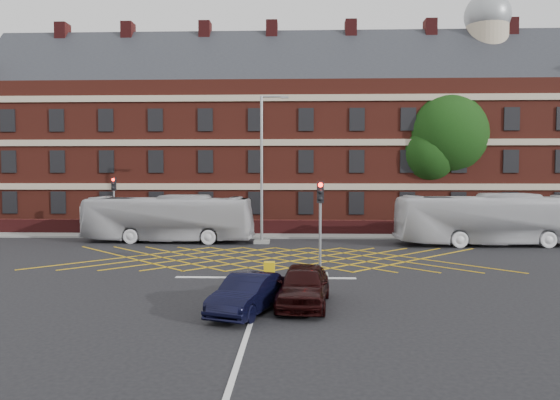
{
  "coord_description": "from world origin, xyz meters",
  "views": [
    {
      "loc": [
        1.52,
        -27.35,
        4.71
      ],
      "look_at": [
        0.47,
        1.5,
        3.19
      ],
      "focal_mm": 35.0,
      "sensor_mm": 36.0,
      "label": 1
    }
  ],
  "objects_px": {
    "deciduous_tree": "(444,141)",
    "street_lamp": "(263,192)",
    "car_maroon": "(303,285)",
    "traffic_light_far": "(114,212)",
    "bus_left": "(168,218)",
    "bus_right": "(490,219)",
    "traffic_light_near": "(320,238)",
    "utility_cabinet": "(269,273)",
    "car_navy": "(248,294)",
    "direction_signs": "(87,217)"
  },
  "relations": [
    {
      "from": "bus_right",
      "to": "car_navy",
      "type": "height_order",
      "value": "bus_right"
    },
    {
      "from": "deciduous_tree",
      "to": "utility_cabinet",
      "type": "bearing_deg",
      "value": -120.04
    },
    {
      "from": "bus_left",
      "to": "bus_right",
      "type": "distance_m",
      "value": 20.89
    },
    {
      "from": "bus_left",
      "to": "utility_cabinet",
      "type": "height_order",
      "value": "bus_left"
    },
    {
      "from": "traffic_light_near",
      "to": "street_lamp",
      "type": "height_order",
      "value": "street_lamp"
    },
    {
      "from": "car_maroon",
      "to": "traffic_light_far",
      "type": "height_order",
      "value": "traffic_light_far"
    },
    {
      "from": "car_maroon",
      "to": "traffic_light_far",
      "type": "bearing_deg",
      "value": 129.75
    },
    {
      "from": "bus_right",
      "to": "deciduous_tree",
      "type": "height_order",
      "value": "deciduous_tree"
    },
    {
      "from": "bus_left",
      "to": "bus_right",
      "type": "bearing_deg",
      "value": -89.42
    },
    {
      "from": "traffic_light_far",
      "to": "street_lamp",
      "type": "bearing_deg",
      "value": -15.98
    },
    {
      "from": "car_maroon",
      "to": "street_lamp",
      "type": "relative_size",
      "value": 0.44
    },
    {
      "from": "car_navy",
      "to": "traffic_light_far",
      "type": "relative_size",
      "value": 0.91
    },
    {
      "from": "bus_left",
      "to": "street_lamp",
      "type": "bearing_deg",
      "value": -90.75
    },
    {
      "from": "traffic_light_near",
      "to": "traffic_light_far",
      "type": "height_order",
      "value": "same"
    },
    {
      "from": "traffic_light_near",
      "to": "utility_cabinet",
      "type": "relative_size",
      "value": 4.69
    },
    {
      "from": "deciduous_tree",
      "to": "street_lamp",
      "type": "height_order",
      "value": "deciduous_tree"
    },
    {
      "from": "car_maroon",
      "to": "utility_cabinet",
      "type": "height_order",
      "value": "car_maroon"
    },
    {
      "from": "car_navy",
      "to": "car_maroon",
      "type": "bearing_deg",
      "value": 47.6
    },
    {
      "from": "street_lamp",
      "to": "utility_cabinet",
      "type": "height_order",
      "value": "street_lamp"
    },
    {
      "from": "bus_left",
      "to": "utility_cabinet",
      "type": "distance_m",
      "value": 15.29
    },
    {
      "from": "bus_right",
      "to": "deciduous_tree",
      "type": "bearing_deg",
      "value": 0.56
    },
    {
      "from": "bus_right",
      "to": "utility_cabinet",
      "type": "height_order",
      "value": "bus_right"
    },
    {
      "from": "deciduous_tree",
      "to": "utility_cabinet",
      "type": "height_order",
      "value": "deciduous_tree"
    },
    {
      "from": "street_lamp",
      "to": "bus_left",
      "type": "bearing_deg",
      "value": 176.17
    },
    {
      "from": "bus_right",
      "to": "car_navy",
      "type": "distance_m",
      "value": 22.07
    },
    {
      "from": "car_navy",
      "to": "utility_cabinet",
      "type": "relative_size",
      "value": 4.28
    },
    {
      "from": "bus_left",
      "to": "car_navy",
      "type": "xyz_separation_m",
      "value": [
        7.04,
        -18.08,
        -0.93
      ]
    },
    {
      "from": "utility_cabinet",
      "to": "car_maroon",
      "type": "bearing_deg",
      "value": -69.53
    },
    {
      "from": "car_maroon",
      "to": "direction_signs",
      "type": "xyz_separation_m",
      "value": [
        -15.77,
        20.56,
        0.66
      ]
    },
    {
      "from": "traffic_light_near",
      "to": "utility_cabinet",
      "type": "xyz_separation_m",
      "value": [
        -2.17,
        -1.26,
        -1.31
      ]
    },
    {
      "from": "traffic_light_far",
      "to": "street_lamp",
      "type": "xyz_separation_m",
      "value": [
        10.92,
        -3.13,
        1.6
      ]
    },
    {
      "from": "bus_right",
      "to": "traffic_light_far",
      "type": "bearing_deg",
      "value": 80.46
    },
    {
      "from": "traffic_light_near",
      "to": "traffic_light_far",
      "type": "relative_size",
      "value": 1.0
    },
    {
      "from": "utility_cabinet",
      "to": "traffic_light_near",
      "type": "bearing_deg",
      "value": 30.2
    },
    {
      "from": "bus_left",
      "to": "bus_right",
      "type": "xyz_separation_m",
      "value": [
        20.87,
        -0.91,
        0.08
      ]
    },
    {
      "from": "traffic_light_far",
      "to": "utility_cabinet",
      "type": "height_order",
      "value": "traffic_light_far"
    },
    {
      "from": "car_maroon",
      "to": "traffic_light_far",
      "type": "xyz_separation_m",
      "value": [
        -13.49,
        19.74,
        1.04
      ]
    },
    {
      "from": "car_navy",
      "to": "deciduous_tree",
      "type": "bearing_deg",
      "value": 82.19
    },
    {
      "from": "car_navy",
      "to": "deciduous_tree",
      "type": "distance_m",
      "value": 31.15
    },
    {
      "from": "deciduous_tree",
      "to": "car_navy",
      "type": "bearing_deg",
      "value": -116.26
    },
    {
      "from": "traffic_light_near",
      "to": "street_lamp",
      "type": "bearing_deg",
      "value": 106.03
    },
    {
      "from": "car_maroon",
      "to": "utility_cabinet",
      "type": "relative_size",
      "value": 4.64
    },
    {
      "from": "direction_signs",
      "to": "utility_cabinet",
      "type": "height_order",
      "value": "direction_signs"
    },
    {
      "from": "deciduous_tree",
      "to": "traffic_light_near",
      "type": "bearing_deg",
      "value": -117.05
    },
    {
      "from": "car_navy",
      "to": "direction_signs",
      "type": "xyz_separation_m",
      "value": [
        -13.92,
        21.6,
        0.74
      ]
    },
    {
      "from": "car_maroon",
      "to": "deciduous_tree",
      "type": "distance_m",
      "value": 29.45
    },
    {
      "from": "deciduous_tree",
      "to": "traffic_light_far",
      "type": "distance_m",
      "value": 26.5
    },
    {
      "from": "bus_left",
      "to": "deciduous_tree",
      "type": "distance_m",
      "value": 23.19
    },
    {
      "from": "car_maroon",
      "to": "street_lamp",
      "type": "height_order",
      "value": "street_lamp"
    },
    {
      "from": "bus_left",
      "to": "street_lamp",
      "type": "relative_size",
      "value": 1.17
    }
  ]
}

